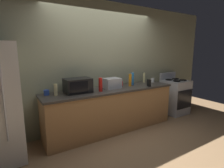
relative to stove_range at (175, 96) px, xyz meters
The scene contains 15 objects.
ground_plane 2.09m from the stove_range, 168.70° to the right, with size 8.00×8.00×0.00m, color #93704C.
back_wall 2.23m from the stove_range, 168.41° to the left, with size 6.40×0.10×2.70m, color gray.
counter_run 2.00m from the stove_range, behind, with size 2.84×0.64×0.90m.
stove_range is the anchor object (origin of this frame).
microwave 2.78m from the stove_range, behind, with size 0.48×0.35×0.27m.
toaster_oven 2.04m from the stove_range, behind, with size 0.34×0.26×0.21m, color #B7BABF.
cordless_phone 1.29m from the stove_range, 169.91° to the right, with size 0.05×0.11×0.15m, color black.
bottle_vinegar 1.10m from the stove_range, 166.70° to the left, with size 0.06×0.06×0.24m, color beige.
bottle_spray_cleaner 1.50m from the stove_range, behind, with size 0.07×0.07×0.28m, color #338CE5.
bottle_hot_sauce 2.38m from the stove_range, behind, with size 0.07×0.07×0.26m, color red.
bottle_dish_soap 1.61m from the stove_range, behind, with size 0.07×0.07×0.27m, color orange.
bottle_hand_soap 3.18m from the stove_range, behind, with size 0.06×0.06×0.21m, color beige.
mug_red 1.72m from the stove_range, behind, with size 0.08×0.08×0.10m, color red.
mug_white 0.89m from the stove_range, behind, with size 0.09×0.09×0.10m, color white.
mug_blue 3.30m from the stove_range, behind, with size 0.09×0.09×0.09m, color #2D4CB2.
Camera 1 is at (-1.88, -2.62, 1.67)m, focal length 28.31 mm.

